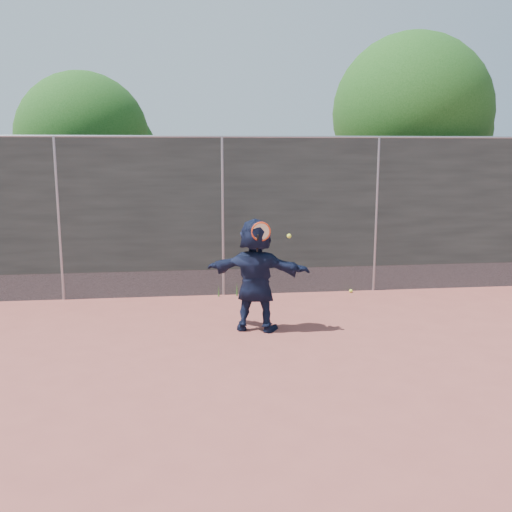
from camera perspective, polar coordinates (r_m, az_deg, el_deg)
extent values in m
plane|color=#9E4C42|center=(7.76, -1.56, -10.27)|extent=(80.00, 80.00, 0.00)
imported|color=#121933|center=(8.74, 0.00, -1.88)|extent=(1.70, 1.02, 1.75)
sphere|color=#E8FA37|center=(11.37, 9.47, -3.46)|extent=(0.07, 0.07, 0.07)
cube|color=#38423D|center=(10.79, -3.36, 5.17)|extent=(20.00, 0.04, 2.50)
cube|color=slate|center=(11.03, -3.28, -2.61)|extent=(20.00, 0.03, 0.50)
cylinder|color=gray|center=(10.75, -3.43, 11.82)|extent=(20.00, 0.05, 0.05)
cylinder|color=gray|center=(11.05, -19.10, 3.43)|extent=(0.06, 0.06, 3.00)
cylinder|color=gray|center=(10.82, -3.35, 3.85)|extent=(0.06, 0.06, 3.00)
cylinder|color=gray|center=(11.40, 11.91, 3.99)|extent=(0.06, 0.06, 3.00)
torus|color=red|center=(8.42, 0.50, 2.46)|extent=(0.29, 0.04, 0.29)
cylinder|color=beige|center=(8.42, 0.50, 2.46)|extent=(0.25, 0.02, 0.25)
cylinder|color=black|center=(8.47, 0.15, 1.13)|extent=(0.03, 0.13, 0.33)
sphere|color=#E8FA37|center=(8.52, 3.33, 2.01)|extent=(0.07, 0.07, 0.07)
cylinder|color=#382314|center=(13.99, 14.83, 4.21)|extent=(0.28, 0.28, 2.60)
sphere|color=#23561C|center=(13.94, 15.28, 13.60)|extent=(3.60, 3.60, 3.60)
sphere|color=#23561C|center=(14.39, 17.62, 11.94)|extent=(2.52, 2.52, 2.52)
cylinder|color=#382314|center=(14.02, -16.48, 3.32)|extent=(0.28, 0.28, 2.20)
sphere|color=#23561C|center=(13.92, -16.90, 11.20)|extent=(3.00, 3.00, 3.00)
sphere|color=#23561C|center=(14.03, -14.24, 10.09)|extent=(2.10, 2.10, 2.10)
cone|color=#387226|center=(10.96, -1.92, -3.33)|extent=(0.03, 0.03, 0.26)
cone|color=#387226|center=(11.01, -0.38, -3.16)|extent=(0.03, 0.03, 0.30)
cone|color=#387226|center=(10.92, -3.75, -3.50)|extent=(0.03, 0.03, 0.22)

